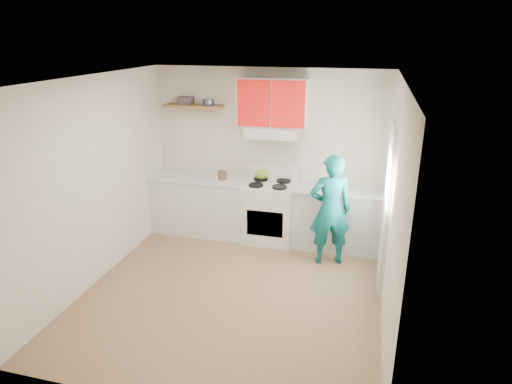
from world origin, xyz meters
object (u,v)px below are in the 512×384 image
(kettle, at_px, (261,174))
(crock, at_px, (222,176))
(tin, at_px, (208,102))
(person, at_px, (330,210))
(stove, at_px, (270,212))

(kettle, distance_m, crock, 0.61)
(tin, height_order, kettle, tin)
(crock, height_order, person, person)
(person, bearing_deg, stove, -43.55)
(stove, distance_m, crock, 0.93)
(stove, bearing_deg, person, -27.39)
(stove, height_order, kettle, kettle)
(tin, distance_m, person, 2.43)
(stove, relative_size, person, 0.58)
(crock, bearing_deg, tin, 153.76)
(stove, height_order, tin, tin)
(stove, distance_m, person, 1.13)
(tin, bearing_deg, stove, -7.83)
(crock, distance_m, person, 1.81)
(person, bearing_deg, crock, -32.97)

